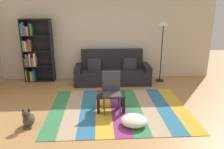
# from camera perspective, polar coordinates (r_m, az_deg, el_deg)

# --- Properties ---
(ground_plane) EXTENTS (14.00, 14.00, 0.00)m
(ground_plane) POSITION_cam_1_polar(r_m,az_deg,el_deg) (4.92, -0.06, -9.81)
(ground_plane) COLOR #B27F4C
(back_wall) EXTENTS (6.80, 0.10, 2.70)m
(back_wall) POSITION_cam_1_polar(r_m,az_deg,el_deg) (6.98, -1.32, 9.93)
(back_wall) COLOR beige
(back_wall) RESTS_ON ground_plane
(rug) EXTENTS (3.12, 2.38, 0.01)m
(rug) POSITION_cam_1_polar(r_m,az_deg,el_deg) (5.04, 1.73, -9.02)
(rug) COLOR #387F4C
(rug) RESTS_ON ground_plane
(couch) EXTENTS (2.26, 0.80, 1.00)m
(couch) POSITION_cam_1_polar(r_m,az_deg,el_deg) (6.68, 0.10, 0.71)
(couch) COLOR black
(couch) RESTS_ON ground_plane
(bookshelf) EXTENTS (0.90, 0.28, 1.92)m
(bookshelf) POSITION_cam_1_polar(r_m,az_deg,el_deg) (7.09, -19.79, 5.69)
(bookshelf) COLOR black
(bookshelf) RESTS_ON ground_plane
(coffee_table) EXTENTS (0.63, 0.43, 0.39)m
(coffee_table) POSITION_cam_1_polar(r_m,az_deg,el_deg) (4.88, -0.38, -5.94)
(coffee_table) COLOR black
(coffee_table) RESTS_ON rug
(pouf) EXTENTS (0.52, 0.50, 0.20)m
(pouf) POSITION_cam_1_polar(r_m,az_deg,el_deg) (4.38, 5.82, -11.91)
(pouf) COLOR white
(pouf) RESTS_ON rug
(dog) EXTENTS (0.22, 0.35, 0.40)m
(dog) POSITION_cam_1_polar(r_m,az_deg,el_deg) (4.61, -21.12, -10.78)
(dog) COLOR #473D33
(dog) RESTS_ON ground_plane
(standing_lamp) EXTENTS (0.32, 0.32, 1.87)m
(standing_lamp) POSITION_cam_1_polar(r_m,az_deg,el_deg) (6.75, 13.23, 11.01)
(standing_lamp) COLOR black
(standing_lamp) RESTS_ON ground_plane
(tv_remote) EXTENTS (0.06, 0.15, 0.02)m
(tv_remote) POSITION_cam_1_polar(r_m,az_deg,el_deg) (4.87, -1.41, -4.81)
(tv_remote) COLOR black
(tv_remote) RESTS_ON coffee_table
(folding_chair) EXTENTS (0.40, 0.40, 0.90)m
(folding_chair) POSITION_cam_1_polar(r_m,az_deg,el_deg) (4.78, -0.12, -3.62)
(folding_chair) COLOR #38383D
(folding_chair) RESTS_ON ground_plane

